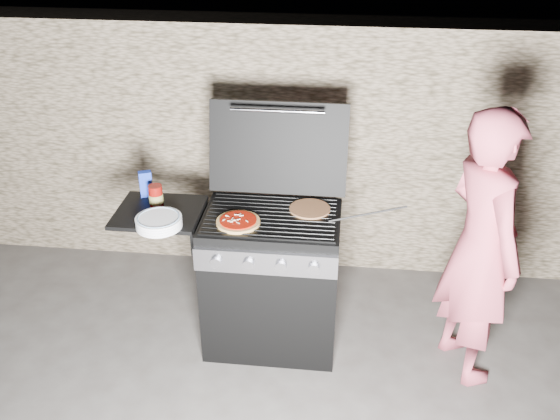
# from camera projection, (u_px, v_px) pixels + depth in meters

# --- Properties ---
(ground) EXTENTS (50.00, 50.00, 0.00)m
(ground) POSITION_uv_depth(u_px,v_px,m) (272.00, 337.00, 4.05)
(ground) COLOR #3B3633
(stone_wall) EXTENTS (8.00, 0.35, 1.80)m
(stone_wall) POSITION_uv_depth(u_px,v_px,m) (289.00, 146.00, 4.52)
(stone_wall) COLOR gray
(stone_wall) RESTS_ON ground
(gas_grill) EXTENTS (1.34, 0.79, 0.91)m
(gas_grill) POSITION_uv_depth(u_px,v_px,m) (232.00, 277.00, 3.85)
(gas_grill) COLOR black
(gas_grill) RESTS_ON ground
(pizza_topped) EXTENTS (0.27, 0.27, 0.03)m
(pizza_topped) POSITION_uv_depth(u_px,v_px,m) (238.00, 221.00, 3.52)
(pizza_topped) COLOR tan
(pizza_topped) RESTS_ON gas_grill
(pizza_plain) EXTENTS (0.29, 0.29, 0.01)m
(pizza_plain) POSITION_uv_depth(u_px,v_px,m) (310.00, 209.00, 3.66)
(pizza_plain) COLOR tan
(pizza_plain) RESTS_ON gas_grill
(sauce_jar) EXTENTS (0.09, 0.09, 0.13)m
(sauce_jar) POSITION_uv_depth(u_px,v_px,m) (156.00, 195.00, 3.70)
(sauce_jar) COLOR maroon
(sauce_jar) RESTS_ON gas_grill
(blue_carton) EXTENTS (0.09, 0.07, 0.16)m
(blue_carton) POSITION_uv_depth(u_px,v_px,m) (146.00, 184.00, 3.79)
(blue_carton) COLOR #1631B5
(blue_carton) RESTS_ON gas_grill
(plate_stack) EXTENTS (0.34, 0.34, 0.06)m
(plate_stack) POSITION_uv_depth(u_px,v_px,m) (159.00, 222.00, 3.49)
(plate_stack) COLOR white
(plate_stack) RESTS_ON gas_grill
(person) EXTENTS (0.60, 0.71, 1.66)m
(person) POSITION_uv_depth(u_px,v_px,m) (480.00, 248.00, 3.45)
(person) COLOR #C74D61
(person) RESTS_ON ground
(tongs) EXTENTS (0.44, 0.09, 0.09)m
(tongs) POSITION_uv_depth(u_px,v_px,m) (368.00, 214.00, 3.53)
(tongs) COLOR black
(tongs) RESTS_ON gas_grill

